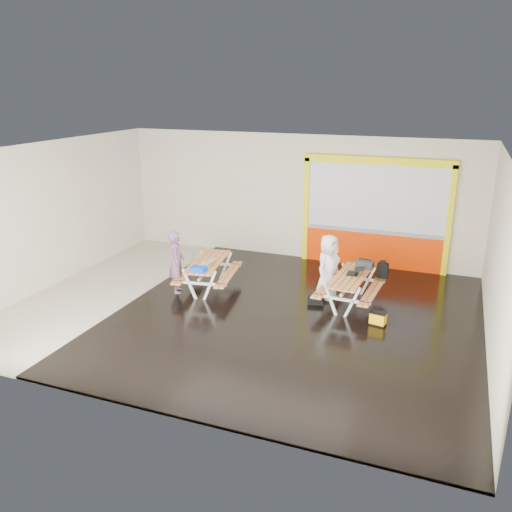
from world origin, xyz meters
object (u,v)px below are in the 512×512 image
at_px(blue_pouch, 198,269).
at_px(fluke_bag, 378,319).
at_px(person_left, 177,262).
at_px(backpack, 383,269).
at_px(person_right, 328,268).
at_px(picnic_table_left, 208,268).
at_px(dark_case, 316,300).
at_px(laptop_right, 355,272).
at_px(toolbox, 365,264).
at_px(picnic_table_right, 350,283).
at_px(laptop_left, 207,263).

height_order(blue_pouch, fluke_bag, blue_pouch).
bearing_deg(person_left, backpack, -96.95).
bearing_deg(backpack, person_right, -152.32).
height_order(picnic_table_left, dark_case, picnic_table_left).
relative_size(person_left, laptop_right, 3.86).
bearing_deg(laptop_right, toolbox, 74.85).
height_order(picnic_table_right, laptop_right, laptop_right).
relative_size(blue_pouch, backpack, 0.85).
height_order(picnic_table_left, laptop_right, laptop_right).
xyz_separation_m(picnic_table_left, backpack, (3.97, 1.09, 0.10)).
height_order(person_right, laptop_right, person_right).
xyz_separation_m(laptop_left, laptop_right, (3.35, 0.61, 0.00)).
xyz_separation_m(laptop_right, blue_pouch, (-3.34, -1.10, 0.01)).
bearing_deg(dark_case, laptop_right, 23.58).
distance_m(laptop_right, backpack, 0.89).
bearing_deg(laptop_left, laptop_right, 10.35).
relative_size(picnic_table_right, toolbox, 4.57).
relative_size(picnic_table_left, laptop_right, 5.19).
height_order(person_left, blue_pouch, person_left).
distance_m(picnic_table_left, toolbox, 3.70).
relative_size(picnic_table_left, laptop_left, 6.04).
relative_size(picnic_table_left, blue_pouch, 5.82).
xyz_separation_m(person_right, blue_pouch, (-2.70, -1.20, 0.02)).
height_order(person_left, fluke_bag, person_left).
xyz_separation_m(picnic_table_left, toolbox, (3.58, 0.87, 0.25)).
bearing_deg(picnic_table_right, laptop_right, 60.03).
distance_m(laptop_left, laptop_right, 3.41).
bearing_deg(blue_pouch, toolbox, 24.59).
relative_size(laptop_right, fluke_bag, 1.07).
bearing_deg(picnic_table_right, dark_case, -162.61).
bearing_deg(picnic_table_right, toolbox, 71.74).
bearing_deg(toolbox, dark_case, -137.72).
bearing_deg(toolbox, laptop_right, -105.15).
bearing_deg(backpack, picnic_table_left, -164.64).
relative_size(picnic_table_right, laptop_left, 5.67).
xyz_separation_m(blue_pouch, backpack, (3.86, 1.81, -0.12)).
bearing_deg(toolbox, blue_pouch, -155.41).
height_order(backpack, dark_case, backpack).
height_order(laptop_right, dark_case, laptop_right).
relative_size(laptop_left, fluke_bag, 0.92).
bearing_deg(fluke_bag, blue_pouch, -178.22).
bearing_deg(backpack, laptop_right, -126.04).
bearing_deg(toolbox, backpack, 29.72).
height_order(person_right, blue_pouch, person_right).
relative_size(picnic_table_left, fluke_bag, 5.54).
xyz_separation_m(laptop_left, toolbox, (3.48, 1.10, 0.04)).
bearing_deg(laptop_left, dark_case, 6.02).
bearing_deg(fluke_bag, laptop_left, 174.91).
bearing_deg(backpack, picnic_table_right, -125.23).
relative_size(picnic_table_right, blue_pouch, 5.46).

